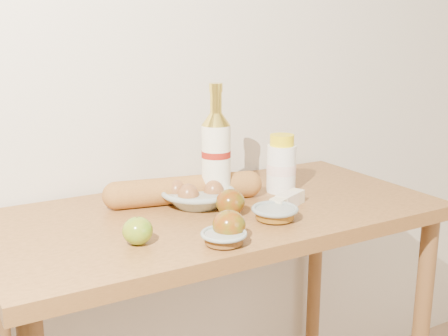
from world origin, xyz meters
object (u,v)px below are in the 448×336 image
Objects in this scene: egg_bowl at (197,195)px; table at (219,251)px; cream_bottle at (281,165)px; baguette at (185,189)px; bourbon_bottle at (216,155)px.

table is at bearing -56.90° from egg_bowl.
cream_bottle is 0.30m from baguette.
egg_bowl is at bearing -168.21° from cream_bottle.
cream_bottle reaches higher than egg_bowl.
baguette reaches higher than egg_bowl.
bourbon_bottle is 1.59× the size of egg_bowl.
bourbon_bottle reaches higher than baguette.
table is 6.96× the size of cream_bottle.
table is 2.60× the size of baguette.
bourbon_bottle is 0.13m from baguette.
table is at bearing -155.44° from cream_bottle.
egg_bowl is (-0.28, 0.00, -0.05)m from cream_bottle.
cream_bottle is at bearing 12.10° from table.
bourbon_bottle reaches higher than cream_bottle.
table is 0.17m from egg_bowl.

